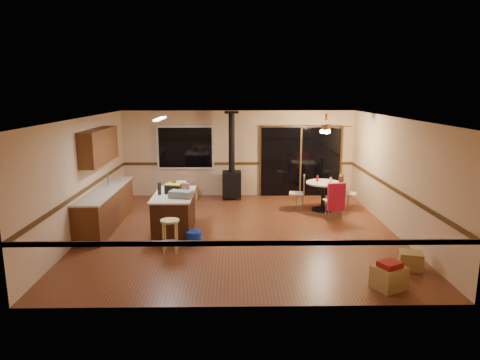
{
  "coord_description": "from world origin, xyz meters",
  "views": [
    {
      "loc": [
        -0.16,
        -9.39,
        3.18
      ],
      "look_at": [
        0.0,
        0.3,
        1.15
      ],
      "focal_mm": 32.0,
      "sensor_mm": 36.0,
      "label": 1
    }
  ],
  "objects_px": {
    "box_under_window": "(189,192)",
    "bar_stool": "(170,236)",
    "kitchen_island": "(174,213)",
    "wood_stove": "(232,175)",
    "dining_table": "(323,191)",
    "box_corner_b": "(411,261)",
    "box_corner_a": "(389,278)",
    "toolbox_black": "(173,189)",
    "chair_near": "(336,197)",
    "toolbox_grey": "(181,194)",
    "blue_bucket": "(194,238)",
    "chair_right": "(342,188)",
    "chair_left": "(301,188)"
  },
  "relations": [
    {
      "from": "box_under_window",
      "to": "box_corner_a",
      "type": "relative_size",
      "value": 0.99
    },
    {
      "from": "kitchen_island",
      "to": "wood_stove",
      "type": "xyz_separation_m",
      "value": [
        1.3,
        3.05,
        0.28
      ]
    },
    {
      "from": "wood_stove",
      "to": "toolbox_grey",
      "type": "relative_size",
      "value": 5.14
    },
    {
      "from": "wood_stove",
      "to": "box_corner_a",
      "type": "distance_m",
      "value": 6.53
    },
    {
      "from": "chair_left",
      "to": "blue_bucket",
      "type": "bearing_deg",
      "value": -135.31
    },
    {
      "from": "chair_near",
      "to": "toolbox_grey",
      "type": "bearing_deg",
      "value": -161.56
    },
    {
      "from": "wood_stove",
      "to": "box_corner_a",
      "type": "xyz_separation_m",
      "value": [
        2.59,
        -5.97,
        -0.54
      ]
    },
    {
      "from": "toolbox_black",
      "to": "dining_table",
      "type": "bearing_deg",
      "value": 24.49
    },
    {
      "from": "kitchen_island",
      "to": "chair_right",
      "type": "relative_size",
      "value": 2.4
    },
    {
      "from": "toolbox_grey",
      "to": "bar_stool",
      "type": "xyz_separation_m",
      "value": [
        -0.12,
        -0.92,
        -0.64
      ]
    },
    {
      "from": "box_corner_b",
      "to": "chair_near",
      "type": "bearing_deg",
      "value": 102.39
    },
    {
      "from": "box_under_window",
      "to": "bar_stool",
      "type": "bearing_deg",
      "value": -89.21
    },
    {
      "from": "chair_near",
      "to": "dining_table",
      "type": "bearing_deg",
      "value": 98.37
    },
    {
      "from": "box_corner_a",
      "to": "kitchen_island",
      "type": "bearing_deg",
      "value": 143.08
    },
    {
      "from": "chair_near",
      "to": "box_under_window",
      "type": "distance_m",
      "value": 4.47
    },
    {
      "from": "kitchen_island",
      "to": "box_corner_b",
      "type": "bearing_deg",
      "value": -25.35
    },
    {
      "from": "wood_stove",
      "to": "blue_bucket",
      "type": "relative_size",
      "value": 7.61
    },
    {
      "from": "chair_right",
      "to": "box_corner_b",
      "type": "height_order",
      "value": "chair_right"
    },
    {
      "from": "box_corner_a",
      "to": "toolbox_grey",
      "type": "bearing_deg",
      "value": 145.15
    },
    {
      "from": "toolbox_black",
      "to": "chair_near",
      "type": "height_order",
      "value": "toolbox_black"
    },
    {
      "from": "bar_stool",
      "to": "toolbox_grey",
      "type": "bearing_deg",
      "value": 82.46
    },
    {
      "from": "chair_left",
      "to": "chair_right",
      "type": "height_order",
      "value": "same"
    },
    {
      "from": "box_corner_a",
      "to": "wood_stove",
      "type": "bearing_deg",
      "value": 113.43
    },
    {
      "from": "box_corner_a",
      "to": "box_under_window",
      "type": "bearing_deg",
      "value": 122.8
    },
    {
      "from": "dining_table",
      "to": "bar_stool",
      "type": "bearing_deg",
      "value": -140.56
    },
    {
      "from": "toolbox_grey",
      "to": "box_corner_a",
      "type": "xyz_separation_m",
      "value": [
        3.68,
        -2.56,
        -0.79
      ]
    },
    {
      "from": "blue_bucket",
      "to": "dining_table",
      "type": "height_order",
      "value": "dining_table"
    },
    {
      "from": "toolbox_black",
      "to": "dining_table",
      "type": "xyz_separation_m",
      "value": [
        3.79,
        1.72,
        -0.46
      ]
    },
    {
      "from": "blue_bucket",
      "to": "box_corner_b",
      "type": "distance_m",
      "value": 4.28
    },
    {
      "from": "kitchen_island",
      "to": "box_under_window",
      "type": "height_order",
      "value": "kitchen_island"
    },
    {
      "from": "toolbox_black",
      "to": "chair_left",
      "type": "xyz_separation_m",
      "value": [
        3.19,
        1.81,
        -0.41
      ]
    },
    {
      "from": "box_under_window",
      "to": "box_corner_a",
      "type": "distance_m",
      "value": 7.13
    },
    {
      "from": "bar_stool",
      "to": "box_corner_b",
      "type": "height_order",
      "value": "bar_stool"
    },
    {
      "from": "chair_near",
      "to": "box_corner_b",
      "type": "xyz_separation_m",
      "value": [
        0.67,
        -3.03,
        -0.44
      ]
    },
    {
      "from": "chair_left",
      "to": "box_corner_a",
      "type": "relative_size",
      "value": 1.06
    },
    {
      "from": "toolbox_black",
      "to": "chair_near",
      "type": "distance_m",
      "value": 4.02
    },
    {
      "from": "toolbox_grey",
      "to": "box_under_window",
      "type": "relative_size",
      "value": 1.02
    },
    {
      "from": "dining_table",
      "to": "toolbox_grey",
      "type": "bearing_deg",
      "value": -149.33
    },
    {
      "from": "chair_near",
      "to": "wood_stove",
      "type": "bearing_deg",
      "value": 139.98
    },
    {
      "from": "dining_table",
      "to": "chair_near",
      "type": "relative_size",
      "value": 1.33
    },
    {
      "from": "kitchen_island",
      "to": "box_corner_a",
      "type": "xyz_separation_m",
      "value": [
        3.89,
        -2.92,
        -0.27
      ]
    },
    {
      "from": "wood_stove",
      "to": "chair_right",
      "type": "xyz_separation_m",
      "value": [
        2.99,
        -1.19,
        -0.13
      ]
    },
    {
      "from": "box_corner_a",
      "to": "box_corner_b",
      "type": "bearing_deg",
      "value": 48.54
    },
    {
      "from": "bar_stool",
      "to": "box_under_window",
      "type": "xyz_separation_m",
      "value": [
        -0.06,
        4.35,
        -0.15
      ]
    },
    {
      "from": "toolbox_grey",
      "to": "box_corner_a",
      "type": "distance_m",
      "value": 4.55
    },
    {
      "from": "chair_near",
      "to": "box_under_window",
      "type": "relative_size",
      "value": 1.45
    },
    {
      "from": "chair_left",
      "to": "box_under_window",
      "type": "relative_size",
      "value": 1.07
    },
    {
      "from": "blue_bucket",
      "to": "chair_right",
      "type": "xyz_separation_m",
      "value": [
        3.78,
        2.66,
        0.46
      ]
    },
    {
      "from": "dining_table",
      "to": "box_corner_b",
      "type": "bearing_deg",
      "value": -78.51
    },
    {
      "from": "bar_stool",
      "to": "dining_table",
      "type": "relative_size",
      "value": 0.73
    }
  ]
}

